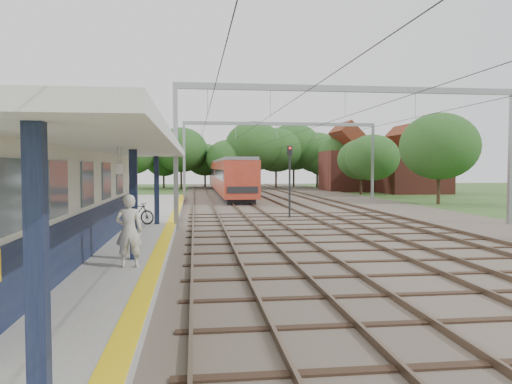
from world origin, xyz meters
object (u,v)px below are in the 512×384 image
person (129,231)px  train (227,176)px  bicycle (137,213)px  signal_post (290,174)px

person → train: train is taller
bicycle → signal_post: (8.18, 4.62, 1.77)m
person → bicycle: size_ratio=1.11×
bicycle → train: (6.33, 31.38, 1.20)m
person → signal_post: signal_post is taller
person → signal_post: size_ratio=0.46×
person → signal_post: bearing=-118.1°
train → person: bearing=-97.4°
signal_post → train: bearing=116.5°
person → bicycle: 10.22m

